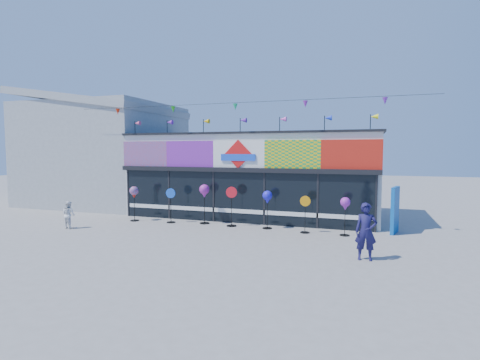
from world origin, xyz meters
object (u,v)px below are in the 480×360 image
at_px(spinner_4, 267,198).
at_px(blue_sign, 395,210).
at_px(spinner_6, 345,205).
at_px(adult_man, 366,232).
at_px(spinner_2, 204,192).
at_px(spinner_1, 171,205).
at_px(child, 69,215).
at_px(spinner_0, 134,193).
at_px(spinner_5, 305,213).
at_px(spinner_3, 232,205).

bearing_deg(spinner_4, blue_sign, 8.80).
bearing_deg(spinner_6, adult_man, -76.05).
bearing_deg(spinner_2, spinner_1, -169.28).
height_order(spinner_2, spinner_4, spinner_2).
relative_size(spinner_4, spinner_6, 1.07).
relative_size(blue_sign, child, 1.60).
bearing_deg(spinner_2, adult_man, -27.44).
distance_m(spinner_0, spinner_1, 1.88).
bearing_deg(spinner_4, spinner_1, -177.98).
bearing_deg(spinner_2, spinner_6, -4.05).
xyz_separation_m(spinner_1, spinner_5, (6.07, -0.14, -0.04)).
relative_size(spinner_3, adult_man, 1.00).
bearing_deg(spinner_4, spinner_2, 177.41).
xyz_separation_m(blue_sign, spinner_4, (-4.97, -0.77, 0.35)).
bearing_deg(spinner_6, spinner_4, 174.61).
bearing_deg(child, adult_man, -174.24).
relative_size(spinner_6, adult_man, 0.86).
distance_m(spinner_3, spinner_5, 3.22).
relative_size(spinner_3, spinner_5, 1.16).
xyz_separation_m(blue_sign, spinner_3, (-6.55, -0.79, -0.02)).
distance_m(spinner_1, adult_man, 8.98).
bearing_deg(spinner_1, spinner_6, -1.05).
bearing_deg(spinner_0, spinner_1, 5.21).
relative_size(spinner_0, spinner_5, 1.09).
distance_m(blue_sign, spinner_6, 2.13).
height_order(spinner_1, spinner_3, spinner_3).
xyz_separation_m(spinner_1, adult_man, (8.37, -3.26, 0.03)).
height_order(spinner_2, spinner_6, spinner_2).
xyz_separation_m(spinner_1, spinner_2, (1.53, 0.29, 0.58)).
height_order(spinner_0, adult_man, adult_man).
bearing_deg(child, spinner_1, -134.77).
distance_m(spinner_1, spinner_5, 6.08).
xyz_separation_m(spinner_1, spinner_6, (7.59, -0.14, 0.36)).
height_order(spinner_5, adult_man, adult_man).
height_order(spinner_6, child, spinner_6).
xyz_separation_m(spinner_2, spinner_3, (1.34, -0.15, -0.50)).
relative_size(spinner_4, child, 1.39).
relative_size(spinner_5, adult_man, 0.86).
distance_m(blue_sign, child, 13.31).
distance_m(spinner_1, spinner_6, 7.60).
xyz_separation_m(spinner_3, spinner_4, (1.58, 0.02, 0.37)).
height_order(spinner_0, spinner_2, spinner_2).
bearing_deg(blue_sign, spinner_0, -159.05).
relative_size(spinner_0, spinner_4, 1.01).
relative_size(spinner_3, child, 1.49).
distance_m(spinner_3, adult_man, 6.46).
height_order(blue_sign, adult_man, blue_sign).
bearing_deg(child, blue_sign, -155.62).
bearing_deg(spinner_5, spinner_4, 169.47).
bearing_deg(blue_sign, spinner_2, -159.99).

